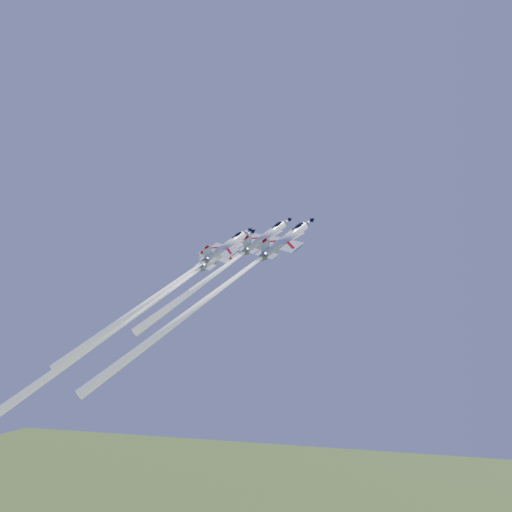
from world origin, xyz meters
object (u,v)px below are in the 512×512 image
(jet_right, at_px, (218,291))
(jet_slot, at_px, (168,287))
(jet_left, at_px, (136,314))
(jet_lead, at_px, (225,267))

(jet_right, height_order, jet_slot, jet_right)
(jet_left, relative_size, jet_right, 1.23)
(jet_left, height_order, jet_slot, jet_left)
(jet_lead, bearing_deg, jet_right, -43.90)
(jet_right, xyz_separation_m, jet_slot, (-11.00, 0.90, 0.84))
(jet_lead, height_order, jet_right, jet_lead)
(jet_lead, distance_m, jet_slot, 14.76)
(jet_lead, bearing_deg, jet_slot, -92.20)
(jet_left, xyz_separation_m, jet_right, (19.10, -2.89, 4.40))
(jet_lead, xyz_separation_m, jet_slot, (-7.57, -11.65, -4.98))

